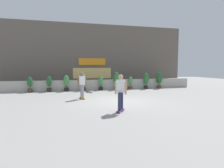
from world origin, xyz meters
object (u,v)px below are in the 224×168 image
potted_plant_1 (49,83)px  skateboard_near_camera (89,92)px  potted_plant_4 (101,83)px  skater_by_wall_left (121,91)px  potted_plant_0 (30,84)px  potted_plant_3 (83,81)px  potted_plant_5 (116,79)px  skater_by_wall_right (82,84)px  potted_plant_6 (130,83)px  potted_plant_7 (146,80)px  potted_plant_2 (66,82)px  potted_plant_8 (159,79)px

potted_plant_1 → skateboard_near_camera: bearing=-22.4°
potted_plant_4 → skater_by_wall_left: size_ratio=0.73×
potted_plant_1 → skater_by_wall_left: bearing=-65.9°
potted_plant_0 → potted_plant_4: potted_plant_0 is taller
potted_plant_0 → potted_plant_3: bearing=-0.0°
potted_plant_0 → potted_plant_4: 5.81m
potted_plant_0 → potted_plant_5: (7.23, -0.00, 0.25)m
potted_plant_5 → skater_by_wall_right: (-3.47, -4.12, 0.00)m
potted_plant_5 → potted_plant_6: size_ratio=1.35×
potted_plant_3 → potted_plant_7: 5.85m
potted_plant_2 → potted_plant_3: (1.42, 0.00, 0.05)m
potted_plant_6 → potted_plant_7: size_ratio=0.80×
potted_plant_2 → skater_by_wall_left: (2.25, -8.14, 0.17)m
potted_plant_2 → skater_by_wall_left: skater_by_wall_left is taller
skater_by_wall_right → potted_plant_1: bearing=119.1°
potted_plant_6 → skateboard_near_camera: 4.25m
potted_plant_5 → potted_plant_3: bearing=180.0°
potted_plant_2 → potted_plant_0: bearing=180.0°
skater_by_wall_left → skater_by_wall_right: 4.24m
potted_plant_1 → skateboard_near_camera: 3.41m
skater_by_wall_left → potted_plant_1: bearing=114.1°
potted_plant_7 → skateboard_near_camera: bearing=-167.1°
potted_plant_4 → skater_by_wall_left: 8.17m
potted_plant_0 → potted_plant_1: size_ratio=0.98×
potted_plant_4 → skateboard_near_camera: bearing=-134.3°
skateboard_near_camera → potted_plant_2: bearing=143.3°
skater_by_wall_right → potted_plant_3: bearing=82.9°
potted_plant_8 → potted_plant_4: bearing=180.0°
potted_plant_8 → skateboard_near_camera: size_ratio=2.00×
skater_by_wall_left → potted_plant_2: bearing=105.4°
potted_plant_4 → potted_plant_7: 4.33m
skater_by_wall_right → potted_plant_7: bearing=32.9°
potted_plant_4 → potted_plant_6: bearing=0.0°
potted_plant_4 → potted_plant_7: size_ratio=0.84×
potted_plant_8 → skater_by_wall_right: size_ratio=0.93×
potted_plant_6 → potted_plant_8: potted_plant_8 is taller
potted_plant_5 → potted_plant_8: (4.27, -0.00, -0.01)m
potted_plant_4 → potted_plant_3: bearing=180.0°
potted_plant_0 → potted_plant_5: size_ratio=0.79×
skater_by_wall_right → potted_plant_4: bearing=63.7°
potted_plant_8 → potted_plant_1: bearing=180.0°
potted_plant_3 → potted_plant_4: 1.53m
potted_plant_1 → skater_by_wall_left: 8.92m
potted_plant_1 → potted_plant_8: (10.03, -0.00, 0.22)m
skater_by_wall_right → skateboard_near_camera: skater_by_wall_right is taller
potted_plant_7 → skater_by_wall_left: (-5.02, -8.14, 0.08)m
potted_plant_1 → potted_plant_2: 1.39m
potted_plant_4 → skater_by_wall_right: skater_by_wall_right is taller
potted_plant_0 → potted_plant_5: potted_plant_5 is taller
potted_plant_1 → skater_by_wall_left: skater_by_wall_left is taller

